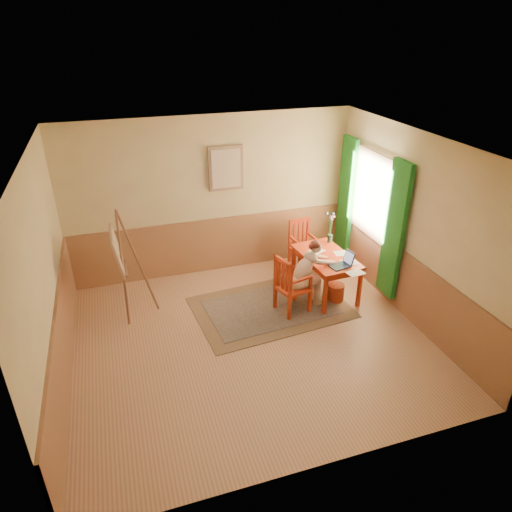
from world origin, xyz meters
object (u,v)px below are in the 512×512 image
object	(u,v)px
chair_left	(290,285)
laptop	(343,263)
easel	(120,255)
chair_back	(302,246)
figure	(307,272)
table	(326,260)

from	to	relation	value
chair_left	laptop	size ratio (longest dim) A/B	2.46
easel	laptop	bearing A→B (deg)	-13.43
chair_left	chair_back	distance (m)	1.45
figure	laptop	size ratio (longest dim) A/B	2.88
chair_left	table	bearing A→B (deg)	23.74
chair_left	figure	xyz separation A→B (m)	(0.30, 0.06, 0.14)
easel	chair_left	bearing A→B (deg)	-16.31
chair_back	figure	distance (m)	1.28
laptop	easel	distance (m)	3.38
laptop	table	bearing A→B (deg)	101.63
table	easel	size ratio (longest dim) A/B	0.71
chair_left	figure	bearing A→B (deg)	11.71
chair_back	laptop	world-z (taller)	chair_back
chair_back	figure	size ratio (longest dim) A/B	0.83
table	chair_left	xyz separation A→B (m)	(-0.75, -0.33, -0.14)
chair_back	laptop	size ratio (longest dim) A/B	2.39
table	chair_left	size ratio (longest dim) A/B	1.29
figure	easel	bearing A→B (deg)	166.57
easel	table	bearing A→B (deg)	-6.83
table	chair_back	bearing A→B (deg)	91.31
table	chair_left	world-z (taller)	chair_left
chair_back	laptop	distance (m)	1.35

